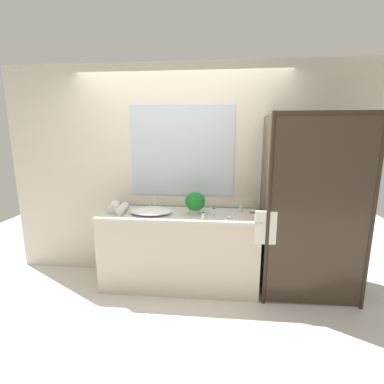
# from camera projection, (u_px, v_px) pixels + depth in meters

# --- Properties ---
(ground_plane) EXTENTS (8.00, 8.00, 0.00)m
(ground_plane) POSITION_uv_depth(u_px,v_px,m) (180.00, 285.00, 3.37)
(ground_plane) COLOR silver
(wall_back_with_mirror) EXTENTS (4.40, 0.06, 2.60)m
(wall_back_with_mirror) POSITION_uv_depth(u_px,v_px,m) (183.00, 174.00, 3.44)
(wall_back_with_mirror) COLOR beige
(wall_back_with_mirror) RESTS_ON ground_plane
(vanity_cabinet) EXTENTS (1.80, 0.58, 0.90)m
(vanity_cabinet) POSITION_uv_depth(u_px,v_px,m) (179.00, 250.00, 3.29)
(vanity_cabinet) COLOR beige
(vanity_cabinet) RESTS_ON ground_plane
(shower_enclosure) EXTENTS (1.20, 0.59, 2.00)m
(shower_enclosure) POSITION_uv_depth(u_px,v_px,m) (299.00, 210.00, 2.86)
(shower_enclosure) COLOR #2D2319
(shower_enclosure) RESTS_ON ground_plane
(sink_basin) EXTENTS (0.47, 0.35, 0.06)m
(sink_basin) POSITION_uv_depth(u_px,v_px,m) (151.00, 211.00, 3.16)
(sink_basin) COLOR white
(sink_basin) RESTS_ON vanity_cabinet
(faucet) EXTENTS (0.17, 0.12, 0.13)m
(faucet) POSITION_uv_depth(u_px,v_px,m) (155.00, 206.00, 3.33)
(faucet) COLOR silver
(faucet) RESTS_ON vanity_cabinet
(potted_plant) EXTENTS (0.23, 0.23, 0.25)m
(potted_plant) POSITION_uv_depth(u_px,v_px,m) (195.00, 202.00, 3.13)
(potted_plant) COLOR beige
(potted_plant) RESTS_ON vanity_cabinet
(soap_dish) EXTENTS (0.10, 0.07, 0.04)m
(soap_dish) POSITION_uv_depth(u_px,v_px,m) (230.00, 218.00, 2.95)
(soap_dish) COLOR silver
(soap_dish) RESTS_ON vanity_cabinet
(amenity_bottle_lotion) EXTENTS (0.03, 0.03, 0.08)m
(amenity_bottle_lotion) POSITION_uv_depth(u_px,v_px,m) (203.00, 216.00, 2.94)
(amenity_bottle_lotion) COLOR silver
(amenity_bottle_lotion) RESTS_ON vanity_cabinet
(amenity_bottle_conditioner) EXTENTS (0.03, 0.03, 0.10)m
(amenity_bottle_conditioner) POSITION_uv_depth(u_px,v_px,m) (241.00, 208.00, 3.22)
(amenity_bottle_conditioner) COLOR silver
(amenity_bottle_conditioner) RESTS_ON vanity_cabinet
(amenity_bottle_body_wash) EXTENTS (0.03, 0.03, 0.09)m
(amenity_bottle_body_wash) POSITION_uv_depth(u_px,v_px,m) (214.00, 212.00, 3.06)
(amenity_bottle_body_wash) COLOR silver
(amenity_bottle_body_wash) RESTS_ON vanity_cabinet
(rolled_towel_near_edge) EXTENTS (0.15, 0.22, 0.11)m
(rolled_towel_near_edge) POSITION_uv_depth(u_px,v_px,m) (114.00, 207.00, 3.24)
(rolled_towel_near_edge) COLOR silver
(rolled_towel_near_edge) RESTS_ON vanity_cabinet
(rolled_towel_middle) EXTENTS (0.10, 0.26, 0.09)m
(rolled_towel_middle) POSITION_uv_depth(u_px,v_px,m) (122.00, 209.00, 3.20)
(rolled_towel_middle) COLOR silver
(rolled_towel_middle) RESTS_ON vanity_cabinet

